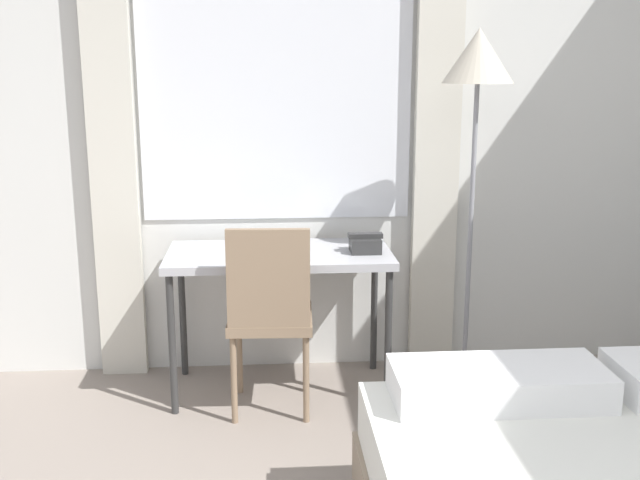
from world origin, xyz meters
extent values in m
cube|color=silver|center=(0.00, 3.11, 1.35)|extent=(5.02, 0.05, 2.70)
cube|color=white|center=(-0.16, 3.08, 1.60)|extent=(1.42, 0.01, 1.50)
cube|color=beige|center=(-1.01, 3.04, 1.30)|extent=(0.24, 0.06, 2.60)
cube|color=beige|center=(0.70, 3.04, 1.30)|extent=(0.24, 0.06, 2.60)
cube|color=#B2B2B7|center=(-0.16, 2.75, 0.73)|extent=(1.12, 0.56, 0.04)
cylinder|color=#333333|center=(-0.68, 2.51, 0.35)|extent=(0.04, 0.04, 0.71)
cylinder|color=#333333|center=(0.37, 2.51, 0.35)|extent=(0.04, 0.04, 0.71)
cylinder|color=#333333|center=(-0.68, 2.99, 0.35)|extent=(0.04, 0.04, 0.71)
cylinder|color=#333333|center=(0.37, 2.99, 0.35)|extent=(0.04, 0.04, 0.71)
cube|color=#8C7259|center=(-0.20, 2.55, 0.46)|extent=(0.42, 0.42, 0.05)
cube|color=#8C7259|center=(-0.21, 2.37, 0.71)|extent=(0.38, 0.05, 0.46)
cylinder|color=#8C7259|center=(-0.38, 2.39, 0.22)|extent=(0.03, 0.03, 0.43)
cylinder|color=#8C7259|center=(-0.04, 2.37, 0.22)|extent=(0.03, 0.03, 0.43)
cylinder|color=#8C7259|center=(-0.37, 2.73, 0.22)|extent=(0.03, 0.03, 0.43)
cylinder|color=#8C7259|center=(-0.03, 2.71, 0.22)|extent=(0.03, 0.03, 0.43)
cube|color=white|center=(0.59, 1.48, 0.57)|extent=(0.75, 0.32, 0.12)
cylinder|color=#4C4C51|center=(0.79, 2.65, 0.01)|extent=(0.26, 0.26, 0.03)
cylinder|color=gray|center=(0.79, 2.65, 0.80)|extent=(0.02, 0.02, 1.54)
cone|color=beige|center=(0.79, 2.65, 1.70)|extent=(0.34, 0.34, 0.26)
cube|color=#2D2D2D|center=(0.27, 2.71, 0.78)|extent=(0.15, 0.15, 0.07)
cube|color=#2D2D2D|center=(0.27, 2.71, 0.83)|extent=(0.17, 0.05, 0.02)
cube|color=#33664C|center=(-0.25, 2.76, 0.76)|extent=(0.23, 0.22, 0.02)
cube|color=white|center=(-0.25, 2.76, 0.76)|extent=(0.22, 0.21, 0.01)
camera|label=1|loc=(-0.22, -0.90, 1.66)|focal=42.00mm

